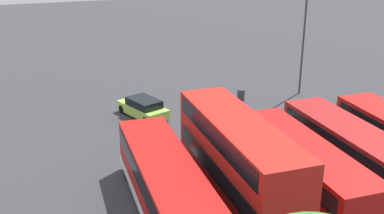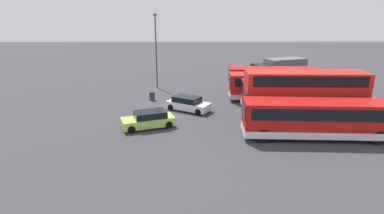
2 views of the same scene
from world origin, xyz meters
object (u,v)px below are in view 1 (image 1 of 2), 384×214
object	(u,v)px
bus_single_deck_third	(303,168)
waste_bin_yellow	(241,95)
car_hatchback_silver	(218,115)
lamp_post_tall	(304,32)
bus_single_deck_second	(355,153)
bus_double_decker_fourth	(237,161)
bus_single_deck_fifth	(167,188)
car_small_green	(143,108)

from	to	relation	value
bus_single_deck_third	waste_bin_yellow	size ratio (longest dim) A/B	10.87
car_hatchback_silver	waste_bin_yellow	distance (m)	5.50
lamp_post_tall	waste_bin_yellow	xyz separation A→B (m)	(5.53, -0.02, -4.79)
bus_single_deck_second	bus_double_decker_fourth	distance (m)	7.17
bus_double_decker_fourth	waste_bin_yellow	bearing A→B (deg)	-116.92
lamp_post_tall	waste_bin_yellow	size ratio (longest dim) A/B	9.62
bus_single_deck_second	bus_single_deck_third	world-z (taller)	same
bus_single_deck_third	bus_double_decker_fourth	size ratio (longest dim) A/B	1.00
bus_single_deck_fifth	lamp_post_tall	bearing A→B (deg)	-139.36
waste_bin_yellow	lamp_post_tall	bearing A→B (deg)	179.76
bus_single_deck_second	bus_double_decker_fourth	size ratio (longest dim) A/B	1.07
car_small_green	bus_double_decker_fourth	bearing A→B (deg)	95.20
bus_double_decker_fourth	car_hatchback_silver	size ratio (longest dim) A/B	2.24
bus_single_deck_second	waste_bin_yellow	xyz separation A→B (m)	(-0.05, -14.01, -1.15)
bus_double_decker_fourth	lamp_post_tall	world-z (taller)	lamp_post_tall
car_hatchback_silver	waste_bin_yellow	bearing A→B (deg)	-133.22
bus_single_deck_fifth	bus_single_deck_third	bearing A→B (deg)	175.92
bus_single_deck_third	lamp_post_tall	bearing A→B (deg)	-122.40
bus_single_deck_third	waste_bin_yellow	distance (m)	14.97
bus_double_decker_fourth	waste_bin_yellow	distance (m)	15.96
lamp_post_tall	bus_single_deck_second	bearing A→B (deg)	68.23
bus_single_deck_fifth	car_hatchback_silver	xyz separation A→B (m)	(-6.95, -9.96, -0.92)
bus_single_deck_fifth	car_small_green	distance (m)	13.50
bus_single_deck_fifth	lamp_post_tall	distance (m)	21.72
bus_single_deck_second	lamp_post_tall	distance (m)	15.49
bus_double_decker_fourth	car_small_green	bearing A→B (deg)	-84.80
bus_single_deck_second	bus_single_deck_third	bearing A→B (deg)	7.36
bus_single_deck_third	bus_double_decker_fourth	bearing A→B (deg)	-5.74
bus_single_deck_second	car_hatchback_silver	size ratio (longest dim) A/B	2.39
bus_double_decker_fourth	car_small_green	xyz separation A→B (m)	(1.22, -13.41, -1.75)
bus_single_deck_third	car_small_green	size ratio (longest dim) A/B	2.20
bus_single_deck_fifth	waste_bin_yellow	bearing A→B (deg)	-127.49
waste_bin_yellow	bus_single_deck_fifth	bearing A→B (deg)	52.51
bus_single_deck_third	car_small_green	xyz separation A→B (m)	(4.75, -13.77, -0.92)
car_small_green	waste_bin_yellow	distance (m)	8.42
bus_single_deck_third	lamp_post_tall	size ratio (longest dim) A/B	1.13
bus_single_deck_fifth	waste_bin_yellow	distance (m)	17.64
bus_single_deck_second	lamp_post_tall	size ratio (longest dim) A/B	1.21
lamp_post_tall	car_hatchback_silver	bearing A→B (deg)	23.19
bus_single_deck_third	car_hatchback_silver	bearing A→B (deg)	-89.32
car_hatchback_silver	bus_single_deck_third	bearing A→B (deg)	90.68
bus_single_deck_fifth	car_hatchback_silver	bearing A→B (deg)	-124.91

